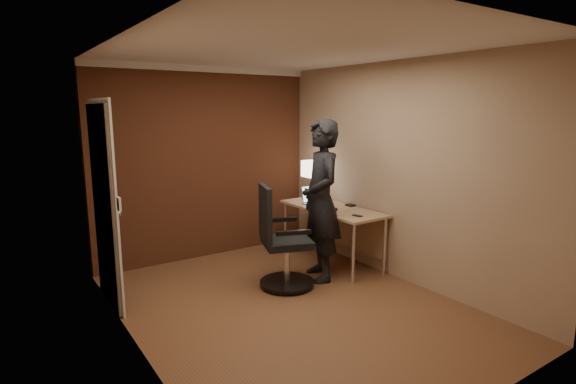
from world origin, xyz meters
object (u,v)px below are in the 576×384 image
(desk, at_px, (336,216))
(wallet, at_px, (350,205))
(laptop, at_px, (315,199))
(person, at_px, (321,201))
(desk_lamp, at_px, (312,169))
(office_chair, at_px, (281,244))
(mouse, at_px, (333,209))
(phone, at_px, (357,216))

(desk, height_order, wallet, wallet)
(laptop, distance_m, person, 0.79)
(desk_lamp, bearing_deg, office_chair, -141.04)
(laptop, bearing_deg, person, -122.18)
(mouse, xyz_separation_m, person, (-0.35, -0.21, 0.18))
(desk, bearing_deg, desk_lamp, 86.44)
(desk, distance_m, phone, 0.57)
(desk, bearing_deg, laptop, 108.58)
(desk, bearing_deg, person, -146.58)
(wallet, xyz_separation_m, office_chair, (-1.24, -0.25, -0.24))
(laptop, bearing_deg, office_chair, -146.23)
(desk_lamp, height_order, wallet, desk_lamp)
(desk, xyz_separation_m, wallet, (0.18, -0.07, 0.14))
(desk_lamp, bearing_deg, wallet, -77.46)
(desk_lamp, relative_size, laptop, 1.58)
(laptop, bearing_deg, mouse, -98.09)
(mouse, height_order, wallet, mouse)
(desk, bearing_deg, phone, -103.80)
(mouse, xyz_separation_m, wallet, (0.35, 0.07, -0.01))
(office_chair, distance_m, person, 0.69)
(wallet, bearing_deg, office_chair, -168.54)
(desk_lamp, distance_m, wallet, 0.77)
(wallet, bearing_deg, desk_lamp, 102.54)
(wallet, bearing_deg, laptop, 126.15)
(laptop, distance_m, mouse, 0.46)
(laptop, bearing_deg, desk_lamp, 60.26)
(laptop, xyz_separation_m, mouse, (-0.06, -0.46, -0.05))
(mouse, relative_size, phone, 0.87)
(mouse, bearing_deg, desk_lamp, 60.04)
(laptop, relative_size, phone, 2.94)
(desk_lamp, relative_size, mouse, 5.35)
(phone, bearing_deg, desk, 67.88)
(phone, relative_size, office_chair, 0.10)
(wallet, distance_m, person, 0.77)
(desk_lamp, xyz_separation_m, mouse, (-0.21, -0.70, -0.40))
(desk_lamp, height_order, laptop, desk_lamp)
(laptop, xyz_separation_m, phone, (-0.02, -0.85, -0.06))
(desk_lamp, height_order, mouse, desk_lamp)
(wallet, bearing_deg, desk, 158.22)
(wallet, relative_size, person, 0.06)
(desk, height_order, desk_lamp, desk_lamp)
(laptop, xyz_separation_m, wallet, (0.28, -0.39, -0.05))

